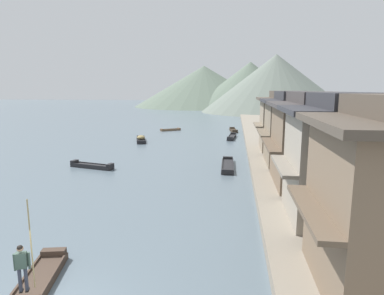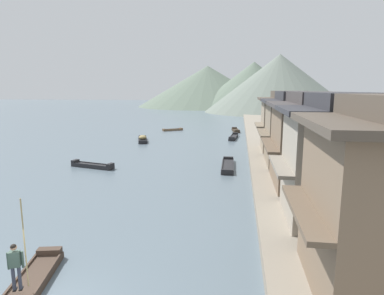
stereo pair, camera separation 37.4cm
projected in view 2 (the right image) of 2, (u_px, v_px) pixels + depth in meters
The scene contains 16 objects.
riverbank_right at pixel (329, 149), 36.77m from camera, with size 18.00×110.00×0.57m, color gray.
boat_foreground_poled at pixel (29, 285), 11.43m from camera, with size 1.94×4.50×0.48m.
boatman_person at pixel (16, 261), 10.42m from camera, with size 0.52×0.38×3.04m.
boat_moored_nearest at pixel (92, 166), 29.16m from camera, with size 4.28×1.84×0.55m.
boat_moored_second at pixel (233, 137), 46.33m from camera, with size 1.30×5.05×0.56m.
boat_moored_third at pixel (228, 166), 29.17m from camera, with size 1.15×5.48×0.46m.
boat_moored_far at pixel (236, 131), 54.06m from camera, with size 1.47×4.21×0.51m.
boat_midriver_drifting at pixel (143, 139), 43.88m from camera, with size 2.49×4.81×0.83m.
boat_midriver_upstream at pixel (173, 130), 55.36m from camera, with size 3.34×2.66×0.38m.
house_waterfront_second at pixel (346, 159), 15.57m from camera, with size 6.48×5.49×6.14m.
house_waterfront_tall at pixel (313, 140), 21.58m from camera, with size 6.11×6.93×6.14m.
house_waterfront_narrow at pixel (292, 128), 27.88m from camera, with size 5.31×6.31×6.14m.
house_waterfront_far at pixel (286, 121), 34.00m from camera, with size 6.03×5.61×6.14m.
hill_far_west at pixel (254, 85), 119.80m from camera, with size 44.60×44.60×16.68m, color #5B6B5B.
hill_far_centre at pixel (279, 83), 98.97m from camera, with size 44.80×44.80×17.22m, color slate.
hill_far_east at pixel (208, 86), 132.32m from camera, with size 55.79×55.79×16.12m, color #5B6B5B.
Camera 2 is at (6.11, -8.00, 6.86)m, focal length 30.73 mm.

